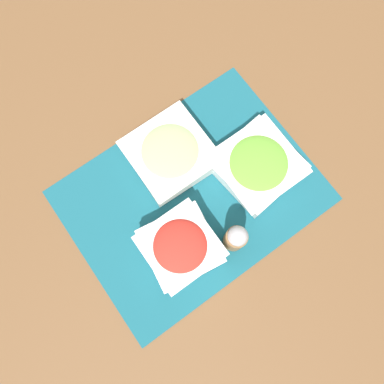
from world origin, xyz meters
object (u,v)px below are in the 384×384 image
tomato_bowl (181,247)px  lettuce_bowl (258,165)px  cucumber_bowl (170,153)px  pepper_shaker (236,238)px

tomato_bowl → lettuce_bowl: tomato_bowl is taller
cucumber_bowl → pepper_shaker: (0.00, 0.24, 0.03)m
tomato_bowl → lettuce_bowl: size_ratio=0.88×
lettuce_bowl → cucumber_bowl: size_ratio=1.03×
tomato_bowl → lettuce_bowl: 0.25m
lettuce_bowl → tomato_bowl: bearing=11.4°
lettuce_bowl → pepper_shaker: size_ratio=1.64×
lettuce_bowl → cucumber_bowl: cucumber_bowl is taller
tomato_bowl → pepper_shaker: 0.12m
tomato_bowl → lettuce_bowl: (-0.25, -0.05, -0.01)m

